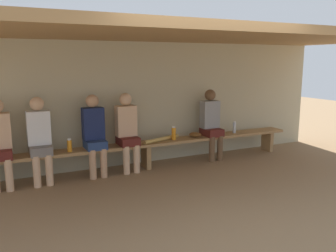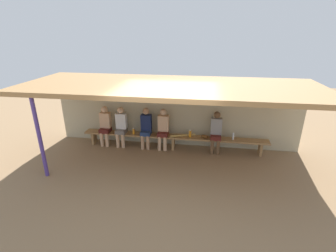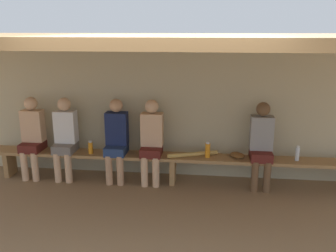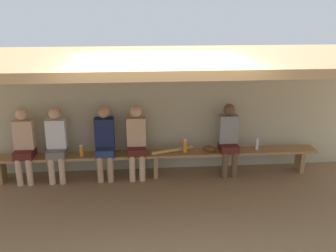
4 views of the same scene
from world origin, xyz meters
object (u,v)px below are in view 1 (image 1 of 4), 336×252
Objects in this scene: water_bottle_green at (174,133)px; baseball_glove_tan at (195,135)px; player_in_red at (94,132)px; water_bottle_blue at (70,145)px; player_shirtless_tan at (127,129)px; water_bottle_orange at (234,127)px; bench at (146,147)px; player_in_blue at (39,137)px; baseball_bat at (162,139)px; player_with_sunglasses at (211,122)px.

water_bottle_green reaches higher than baseball_glove_tan.
player_in_red is 6.42× the size of water_bottle_blue.
water_bottle_orange is (2.22, -0.00, -0.16)m from player_shirtless_tan.
player_in_blue is at bearing 179.90° from bench.
player_in_red is (-0.90, 0.00, 0.34)m from bench.
player_shirtless_tan is 6.42× the size of water_bottle_blue.
baseball_glove_tan is at bearing 179.80° from water_bottle_orange.
baseball_bat is at bearing -0.00° from bench.
player_in_red is 5.71× the size of water_bottle_orange.
water_bottle_green is (-1.35, -0.01, 0.00)m from water_bottle_orange.
water_bottle_blue is at bearing -178.74° from water_bottle_green.
player_shirtless_tan is 1.68m from player_with_sunglasses.
player_with_sunglasses is 6.42× the size of water_bottle_blue.
player_with_sunglasses is (1.35, 0.00, 0.34)m from bench.
player_in_red reaches higher than water_bottle_orange.
player_shirtless_tan is at bearing 0.00° from player_in_red.
player_shirtless_tan is 5.71× the size of water_bottle_orange.
water_bottle_green is 0.25m from baseball_bat.
player_with_sunglasses is 2.67m from water_bottle_blue.
player_in_red is at bearing 160.24° from baseball_bat.
player_in_blue is (-1.41, 0.00, 0.00)m from player_shirtless_tan.
water_bottle_orange is at bearing -0.09° from player_in_red.
water_bottle_blue is at bearing 162.11° from baseball_bat.
baseball_glove_tan is (-0.89, 0.00, -0.07)m from water_bottle_orange.
player_shirtless_tan reaches higher than water_bottle_blue.
player_in_blue is 6.42× the size of water_bottle_blue.
player_in_blue is at bearing 180.00° from player_in_red.
water_bottle_green is (0.54, -0.01, 0.19)m from bench.
baseball_glove_tan is (2.31, 0.05, -0.05)m from water_bottle_blue.
player_in_blue is at bearing 37.36° from baseball_glove_tan.
baseball_glove_tan is (-0.35, -0.00, -0.22)m from player_with_sunglasses.
player_in_red and player_in_blue have the same top height.
player_with_sunglasses is 5.56× the size of baseball_glove_tan.
player_in_red is 5.56× the size of baseball_glove_tan.
player_in_red reaches higher than water_bottle_blue.
baseball_bat is (1.21, -0.00, -0.24)m from player_in_red.
player_in_red is 0.84m from player_in_blue.
water_bottle_orange is 1.12× the size of water_bottle_blue.
player_with_sunglasses reaches higher than water_bottle_green.
player_shirtless_tan reaches higher than water_bottle_green.
water_bottle_orange reaches higher than water_bottle_blue.
player_with_sunglasses is at bearing -142.43° from baseball_glove_tan.
water_bottle_orange is at bearing 0.85° from water_bottle_blue.
player_in_red and player_with_sunglasses have the same top height.
water_bottle_blue is at bearing -6.88° from player_in_blue.
player_in_blue is at bearing 160.30° from baseball_bat.
baseball_glove_tan is (0.46, 0.01, -0.07)m from water_bottle_green.
player_in_red is at bearing 179.91° from water_bottle_orange.
water_bottle_orange is at bearing -19.66° from baseball_bat.
water_bottle_green is 1.01× the size of baseball_glove_tan.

